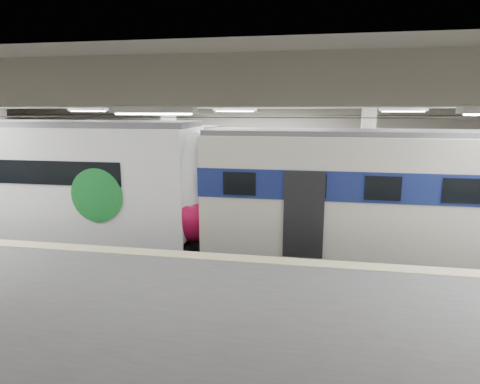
# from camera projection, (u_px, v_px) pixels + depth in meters

# --- Properties ---
(station_hall) EXTENTS (36.00, 24.00, 5.75)m
(station_hall) POSITION_uv_depth(u_px,v_px,m) (212.00, 169.00, 11.78)
(station_hall) COLOR black
(station_hall) RESTS_ON ground
(modern_emu) EXTENTS (14.18, 2.93, 4.56)m
(modern_emu) POSITION_uv_depth(u_px,v_px,m) (59.00, 185.00, 14.73)
(modern_emu) COLOR white
(modern_emu) RESTS_ON ground
(older_rer) EXTENTS (13.07, 2.89, 4.33)m
(older_rer) POSITION_uv_depth(u_px,v_px,m) (407.00, 196.00, 12.65)
(older_rer) COLOR beige
(older_rer) RESTS_ON ground
(far_train) EXTENTS (13.03, 2.94, 4.18)m
(far_train) POSITION_uv_depth(u_px,v_px,m) (93.00, 165.00, 20.35)
(far_train) COLOR white
(far_train) RESTS_ON ground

